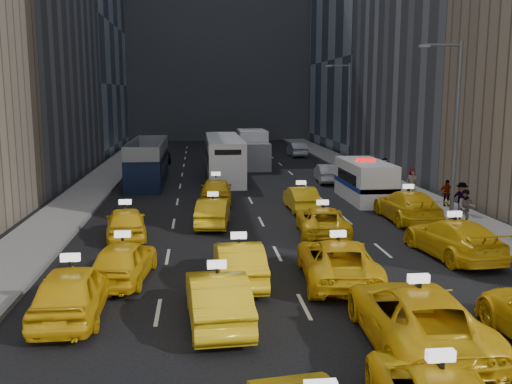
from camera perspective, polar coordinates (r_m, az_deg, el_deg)
ground at (r=16.33m, az=6.17°, el=-13.84°), size 160.00×160.00×0.00m
sidewalk_west at (r=40.79m, az=-16.09°, el=0.31°), size 3.00×90.00×0.15m
sidewalk_east at (r=42.42m, az=13.06°, el=0.79°), size 3.00×90.00×0.15m
curb_west at (r=40.55m, az=-14.08°, el=0.37°), size 0.15×90.00×0.18m
curb_east at (r=41.97m, az=11.19°, el=0.78°), size 0.15×90.00×0.18m
building_backdrop at (r=87.71m, az=-3.92°, el=18.61°), size 30.00×12.00×40.00m
streetlight_near at (r=29.40m, az=19.18°, el=6.12°), size 2.15×0.22×9.00m
streetlight_far at (r=48.26m, az=9.09°, el=7.77°), size 2.15×0.22×9.00m
taxi_4 at (r=17.86m, az=-17.90°, el=-9.40°), size 1.95×4.74×1.61m
taxi_5 at (r=16.66m, az=-3.90°, el=-10.48°), size 1.93×4.74×1.53m
taxi_6 at (r=15.76m, az=15.77°, el=-11.88°), size 2.91×5.92×1.62m
taxi_8 at (r=20.71m, az=-13.10°, el=-6.70°), size 2.27×4.53×1.48m
taxi_9 at (r=20.01m, az=-1.73°, el=-7.03°), size 1.69×4.53×1.48m
taxi_10 at (r=20.37m, az=8.15°, el=-6.80°), size 2.94×5.58×1.50m
taxi_11 at (r=24.39m, az=19.11°, el=-4.39°), size 2.74×5.58×1.56m
taxi_12 at (r=26.65m, az=-12.88°, el=-3.00°), size 2.30×4.53×1.48m
taxi_13 at (r=28.50m, az=-4.31°, el=-2.03°), size 1.95×4.41×1.41m
taxi_14 at (r=26.78m, az=6.64°, el=-2.91°), size 2.71×5.03×1.34m
taxi_15 at (r=30.54m, az=14.91°, el=-1.35°), size 2.25×5.52×1.60m
taxi_16 at (r=34.42m, az=-4.02°, el=0.17°), size 2.07×4.70×1.57m
taxi_17 at (r=32.45m, az=4.51°, el=-0.62°), size 1.51×4.15×1.36m
nypd_van at (r=35.82m, az=10.84°, el=1.05°), size 3.13×6.37×2.62m
double_decker at (r=42.88m, az=-10.74°, el=2.93°), size 3.62×10.85×3.10m
city_bus at (r=44.77m, az=-3.24°, el=3.45°), size 3.68×12.57×3.20m
box_truck at (r=51.33m, az=-0.31°, el=4.30°), size 2.74×7.26×3.28m
misc_car_0 at (r=42.82m, az=7.08°, el=1.88°), size 1.74×4.25×1.37m
misc_car_1 at (r=55.82m, az=-9.99°, el=3.73°), size 3.15×5.77×1.53m
misc_car_2 at (r=60.93m, az=-1.52°, el=4.38°), size 2.46×5.48×1.56m
misc_car_3 at (r=59.65m, az=-4.14°, el=4.13°), size 1.76×3.96×1.32m
misc_car_4 at (r=60.43m, az=4.12°, el=4.28°), size 1.60×4.50×1.48m
pedestrian_1 at (r=29.84m, az=20.26°, el=-1.44°), size 0.97×0.78×1.75m
pedestrian_2 at (r=32.75m, az=19.85°, el=-0.53°), size 1.16×0.68×1.68m
pedestrian_3 at (r=34.51m, az=18.51°, el=-0.09°), size 0.93×0.50×1.52m
pedestrian_4 at (r=38.48m, az=15.33°, el=1.10°), size 0.79×0.45×1.59m
pedestrian_5 at (r=42.47m, az=12.72°, el=2.15°), size 1.73×0.74×1.80m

